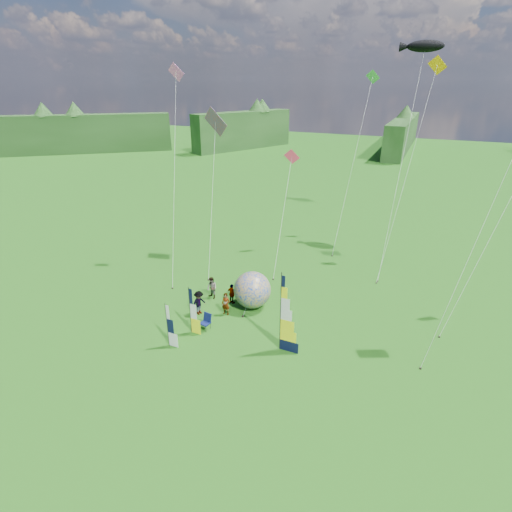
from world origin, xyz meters
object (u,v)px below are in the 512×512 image
at_px(side_banner_left, 190,311).
at_px(bol_inflatable, 252,290).
at_px(spectator_a, 226,304).
at_px(feather_banner_main, 280,314).
at_px(spectator_d, 232,294).
at_px(side_banner_far, 167,325).
at_px(kite_whale, 404,150).
at_px(spectator_b, 212,288).
at_px(spectator_c, 199,303).
at_px(camp_chair, 205,322).

bearing_deg(side_banner_left, bol_inflatable, 64.82).
xyz_separation_m(bol_inflatable, spectator_a, (-1.27, -1.80, -0.53)).
height_order(feather_banner_main, side_banner_left, feather_banner_main).
relative_size(spectator_a, spectator_d, 1.06).
height_order(side_banner_far, kite_whale, kite_whale).
distance_m(bol_inflatable, spectator_b, 3.40).
distance_m(spectator_b, kite_whale, 20.26).
bearing_deg(side_banner_far, spectator_c, 93.18).
relative_size(spectator_a, spectator_c, 0.92).
distance_m(side_banner_far, camp_chair, 2.90).
bearing_deg(side_banner_left, spectator_a, 71.08).
distance_m(spectator_c, spectator_d, 2.74).
height_order(feather_banner_main, spectator_c, feather_banner_main).
xyz_separation_m(side_banner_left, spectator_d, (0.76, 4.50, -0.87)).
bearing_deg(spectator_a, side_banner_left, -112.63).
xyz_separation_m(bol_inflatable, spectator_b, (-3.35, -0.17, -0.50)).
distance_m(feather_banner_main, spectator_c, 7.13).
bearing_deg(side_banner_left, camp_chair, 44.89).
bearing_deg(spectator_c, spectator_a, -54.60).
relative_size(spectator_b, spectator_c, 0.96).
relative_size(feather_banner_main, side_banner_left, 1.56).
bearing_deg(kite_whale, spectator_d, -100.16).
distance_m(side_banner_far, kite_whale, 24.65).
height_order(side_banner_far, camp_chair, side_banner_far).
distance_m(spectator_a, spectator_d, 1.60).
relative_size(feather_banner_main, side_banner_far, 1.75).
bearing_deg(bol_inflatable, spectator_c, -140.27).
bearing_deg(camp_chair, feather_banner_main, 9.32).
xyz_separation_m(feather_banner_main, spectator_b, (-7.08, 3.85, -1.72)).
relative_size(feather_banner_main, spectator_b, 2.95).
bearing_deg(side_banner_left, feather_banner_main, 7.84).
distance_m(side_banner_far, spectator_d, 6.48).
xyz_separation_m(spectator_b, camp_chair, (1.70, -3.91, -0.30)).
height_order(spectator_b, camp_chair, spectator_b).
distance_m(side_banner_far, spectator_a, 5.05).
xyz_separation_m(bol_inflatable, camp_chair, (-1.65, -4.07, -0.80)).
xyz_separation_m(spectator_c, camp_chair, (1.39, -1.54, -0.34)).
bearing_deg(spectator_b, spectator_d, 21.40).
bearing_deg(bol_inflatable, spectator_a, -125.24).
distance_m(feather_banner_main, spectator_b, 8.24).
bearing_deg(spectator_b, side_banner_far, -62.40).
bearing_deg(side_banner_far, spectator_d, 79.12).
relative_size(side_banner_far, kite_whale, 0.15).
bearing_deg(side_banner_far, kite_whale, 62.38).
bearing_deg(spectator_d, side_banner_far, 94.28).
distance_m(spectator_c, kite_whale, 21.79).
relative_size(side_banner_far, spectator_c, 1.62).
height_order(side_banner_far, spectator_d, side_banner_far).
bearing_deg(side_banner_far, bol_inflatable, 67.01).
relative_size(side_banner_left, kite_whale, 0.17).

